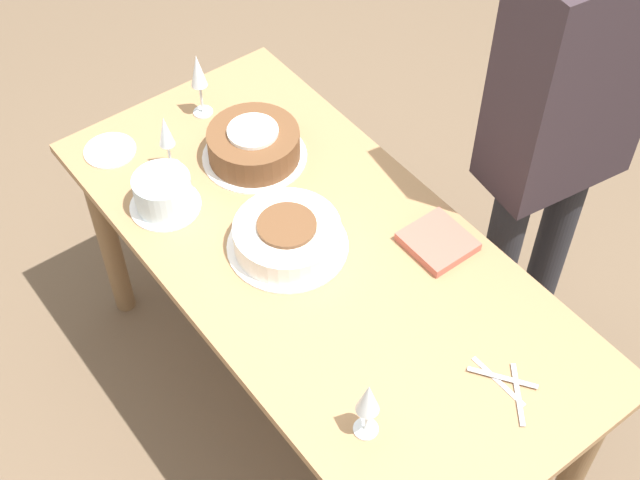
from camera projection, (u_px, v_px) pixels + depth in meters
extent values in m
plane|color=brown|center=(320.00, 401.00, 2.99)|extent=(12.00, 12.00, 0.00)
cube|color=#9E754C|center=(320.00, 256.00, 2.41)|extent=(1.65, 0.79, 0.03)
cylinder|color=brown|center=(578.00, 460.00, 2.44)|extent=(0.07, 0.07, 0.75)
cylinder|color=brown|center=(264.00, 156.00, 3.22)|extent=(0.07, 0.07, 0.75)
cylinder|color=brown|center=(108.00, 237.00, 2.97)|extent=(0.07, 0.07, 0.75)
cylinder|color=white|center=(288.00, 245.00, 2.41)|extent=(0.33, 0.33, 0.01)
cylinder|color=white|center=(287.00, 236.00, 2.38)|extent=(0.29, 0.29, 0.07)
cylinder|color=brown|center=(287.00, 225.00, 2.34)|extent=(0.16, 0.16, 0.01)
cylinder|color=white|center=(255.00, 156.00, 2.63)|extent=(0.31, 0.31, 0.01)
cylinder|color=brown|center=(254.00, 144.00, 2.60)|extent=(0.27, 0.27, 0.09)
cylinder|color=white|center=(253.00, 131.00, 2.56)|extent=(0.15, 0.15, 0.01)
cylinder|color=white|center=(166.00, 205.00, 2.50)|extent=(0.20, 0.20, 0.01)
cylinder|color=silver|center=(163.00, 192.00, 2.46)|extent=(0.16, 0.16, 0.10)
cylinder|color=silver|center=(172.00, 166.00, 2.61)|extent=(0.06, 0.06, 0.00)
cylinder|color=silver|center=(170.00, 155.00, 2.57)|extent=(0.01, 0.01, 0.09)
cone|color=silver|center=(165.00, 131.00, 2.50)|extent=(0.05, 0.05, 0.10)
cylinder|color=silver|center=(203.00, 112.00, 2.76)|extent=(0.06, 0.06, 0.00)
cylinder|color=silver|center=(201.00, 98.00, 2.72)|extent=(0.01, 0.01, 0.10)
cone|color=silver|center=(198.00, 70.00, 2.64)|extent=(0.05, 0.05, 0.11)
cylinder|color=silver|center=(366.00, 429.00, 2.05)|extent=(0.06, 0.06, 0.00)
cylinder|color=silver|center=(367.00, 419.00, 2.01)|extent=(0.01, 0.01, 0.09)
cone|color=silver|center=(368.00, 398.00, 1.94)|extent=(0.05, 0.05, 0.09)
cylinder|color=white|center=(110.00, 151.00, 2.65)|extent=(0.16, 0.16, 0.01)
cube|color=silver|center=(498.00, 381.00, 2.13)|extent=(0.17, 0.01, 0.00)
cube|color=silver|center=(518.00, 394.00, 2.10)|extent=(0.14, 0.11, 0.00)
cube|color=silver|center=(503.00, 378.00, 2.13)|extent=(0.15, 0.11, 0.00)
cube|color=#B75B4C|center=(438.00, 242.00, 2.40)|extent=(0.17, 0.16, 0.03)
cylinder|color=#232328|center=(551.00, 248.00, 2.89)|extent=(0.11, 0.11, 0.82)
cylinder|color=#232328|center=(496.00, 274.00, 2.82)|extent=(0.11, 0.11, 0.82)
cube|color=#2D2328|center=(575.00, 76.00, 2.28)|extent=(0.27, 0.43, 0.68)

